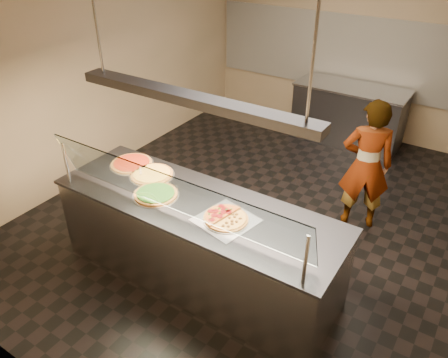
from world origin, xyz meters
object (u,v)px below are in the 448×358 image
Objects in this scene: prep_table at (348,114)px; heat_lamp_housing at (192,99)px; pizza_spinach at (156,194)px; pizza_spatula at (145,173)px; half_pizza_sausage at (235,221)px; worker at (366,165)px; perforated_tray at (226,220)px; sneeze_guard at (170,193)px; pizza_cheese at (152,174)px; serving_counter at (197,242)px; pizza_tomato at (132,163)px; half_pizza_pepperoni at (217,213)px.

heat_lamp_housing reaches higher than prep_table.
pizza_spatula is (-0.34, 0.22, 0.01)m from pizza_spinach.
heat_lamp_housing reaches higher than pizza_spatula.
half_pizza_sausage is 1.98m from worker.
perforated_tray is at bearing -179.63° from half_pizza_sausage.
sneeze_guard reaches higher than pizza_cheese.
pizza_spinach is 2.41m from worker.
pizza_spatula is at bearing 171.30° from half_pizza_sausage.
pizza_cheese reaches higher than serving_counter.
worker reaches higher than pizza_tomato.
pizza_tomato is (-1.01, 0.21, 0.48)m from serving_counter.
half_pizza_sausage is 1.49× the size of pizza_spatula.
half_pizza_pepperoni reaches higher than pizza_tomato.
pizza_spinach is 0.20× the size of heat_lamp_housing.
half_pizza_sausage is at bearing 50.46° from worker.
perforated_tray is 1.21× the size of pizza_tomato.
serving_counter is 0.58m from half_pizza_pepperoni.
pizza_spinach is (-0.68, -0.03, -0.02)m from half_pizza_pepperoni.
sneeze_guard is 5.73× the size of pizza_cheese.
half_pizza_pepperoni reaches higher than pizza_spinach.
serving_counter is at bearing -8.95° from pizza_spatula.
half_pizza_pepperoni reaches higher than half_pizza_sausage.
prep_table is (0.55, 4.01, -0.48)m from pizza_spinach.
serving_counter is at bearing -12.03° from pizza_tomato.
perforated_tray is at bearing 47.90° from worker.
pizza_spatula is 1.24m from heat_lamp_housing.
worker reaches higher than half_pizza_pepperoni.
prep_table is at bearing 91.90° from half_pizza_pepperoni.
pizza_spinach is at bearing -43.41° from pizza_cheese.
serving_counter is 5.13× the size of perforated_tray.
heat_lamp_housing is at bearing -13.42° from pizza_cheese.
heat_lamp_housing is at bearing -8.95° from pizza_spatula.
half_pizza_pepperoni reaches higher than serving_counter.
prep_table is (-0.32, 3.98, -0.49)m from half_pizza_sausage.
worker is at bearing 43.65° from pizza_spatula.
worker reaches higher than pizza_spatula.
half_pizza_pepperoni is 1.00× the size of half_pizza_sausage.
serving_counter is at bearing 166.50° from half_pizza_pepperoni.
pizza_spatula is (-0.73, 0.46, -0.27)m from sneeze_guard.
pizza_tomato is 0.20× the size of heat_lamp_housing.
serving_counter is 1.66× the size of prep_table.
pizza_tomato is at bearing 160.13° from pizza_spatula.
perforated_tray is 0.10m from half_pizza_pepperoni.
sneeze_guard is 0.89m from pizza_cheese.
serving_counter is 1.25× the size of heat_lamp_housing.
sneeze_guard is at bearing -92.11° from prep_table.
heat_lamp_housing is (0.00, -0.00, 1.48)m from serving_counter.
pizza_spinach is 0.38m from pizza_cheese.
heat_lamp_housing is at bearing 169.60° from perforated_tray.
heat_lamp_housing is (0.73, -0.12, 0.99)m from pizza_spatula.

